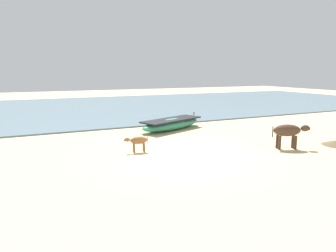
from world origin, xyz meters
TOP-DOWN VIEW (x-y plane):
  - ground at (0.00, 0.00)m, footprint 80.00×80.00m
  - sea_water at (0.00, 16.13)m, footprint 60.00×20.00m
  - fishing_boat_1 at (1.63, 4.76)m, footprint 4.29×2.65m
  - cow_adult_dark at (4.20, -0.87)m, footprint 1.51×0.87m
  - calf_near_brown at (-1.50, 1.20)m, footprint 0.94×0.37m

SIDE VIEW (x-z plane):
  - ground at x=0.00m, z-range 0.00..0.00m
  - sea_water at x=0.00m, z-range 0.00..0.08m
  - fishing_boat_1 at x=1.63m, z-range -0.08..0.71m
  - calf_near_brown at x=-1.50m, z-range 0.13..0.75m
  - cow_adult_dark at x=4.20m, z-range 0.22..1.23m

